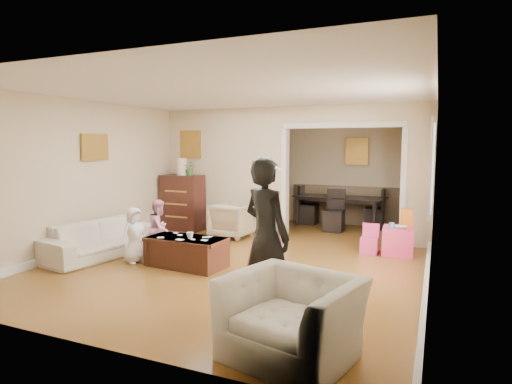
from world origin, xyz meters
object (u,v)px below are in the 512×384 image
at_px(sofa, 105,239).
at_px(cyan_cup, 392,225).
at_px(coffee_cup, 190,236).
at_px(adult_person, 266,236).
at_px(dresser, 183,203).
at_px(child_kneel_b, 160,228).
at_px(child_toddler, 269,236).
at_px(armchair_back, 232,220).
at_px(coffee_table, 186,252).
at_px(play_table, 398,241).
at_px(table_lamp, 182,167).
at_px(child_kneel_a, 134,235).
at_px(dining_table, 340,211).
at_px(armchair_front, 292,317).

bearing_deg(sofa, cyan_cup, -56.22).
relative_size(coffee_cup, adult_person, 0.06).
distance_m(dresser, coffee_cup, 2.95).
xyz_separation_m(cyan_cup, child_kneel_b, (-3.49, -1.62, -0.04)).
distance_m(dresser, child_toddler, 3.10).
distance_m(armchair_back, coffee_table, 2.17).
xyz_separation_m(play_table, child_toddler, (-1.84, -1.22, 0.17)).
height_order(table_lamp, coffee_table, table_lamp).
height_order(armchair_back, child_kneel_a, child_kneel_a).
relative_size(dresser, dining_table, 0.61).
height_order(table_lamp, adult_person, adult_person).
height_order(coffee_table, dining_table, dining_table).
bearing_deg(dresser, dining_table, 30.35).
xyz_separation_m(armchair_back, dresser, (-1.30, 0.22, 0.26)).
distance_m(coffee_cup, cyan_cup, 3.34).
xyz_separation_m(table_lamp, child_kneel_b, (0.89, -2.07, -0.90)).
height_order(sofa, dresser, dresser).
height_order(sofa, cyan_cup, sofa).
relative_size(sofa, coffee_cup, 19.06).
bearing_deg(child_kneel_a, sofa, 94.15).
bearing_deg(armchair_back, coffee_cup, 103.73).
bearing_deg(cyan_cup, child_kneel_b, -155.07).
bearing_deg(coffee_table, cyan_cup, 34.56).
height_order(armchair_front, child_kneel_b, child_kneel_b).
xyz_separation_m(adult_person, child_kneel_b, (-2.48, 1.49, -0.38)).
height_order(sofa, armchair_back, armchair_back).
height_order(coffee_cup, play_table, coffee_cup).
relative_size(sofa, table_lamp, 5.54).
distance_m(armchair_back, adult_person, 3.96).
xyz_separation_m(coffee_table, child_toddler, (1.05, 0.75, 0.18)).
height_order(armchair_front, cyan_cup, armchair_front).
height_order(adult_person, child_kneel_a, adult_person).
relative_size(armchair_back, child_kneel_b, 0.79).
xyz_separation_m(cyan_cup, dining_table, (-1.33, 2.23, -0.17)).
relative_size(play_table, child_kneel_a, 0.56).
bearing_deg(child_toddler, dresser, -66.55).
distance_m(sofa, dining_table, 5.16).
relative_size(armchair_back, child_toddler, 0.93).
height_order(coffee_cup, cyan_cup, cyan_cup).
bearing_deg(play_table, table_lamp, 175.00).
height_order(dining_table, child_toddler, child_toddler).
relative_size(dresser, child_kneel_a, 1.36).
bearing_deg(dining_table, table_lamp, -142.23).
bearing_deg(adult_person, cyan_cup, -82.40).
height_order(coffee_table, child_kneel_a, child_kneel_a).
height_order(sofa, dining_table, dining_table).
distance_m(coffee_cup, dining_table, 4.42).
bearing_deg(armchair_back, child_toddler, 137.48).
bearing_deg(adult_person, child_kneel_b, -5.30).
relative_size(coffee_cup, dining_table, 0.05).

